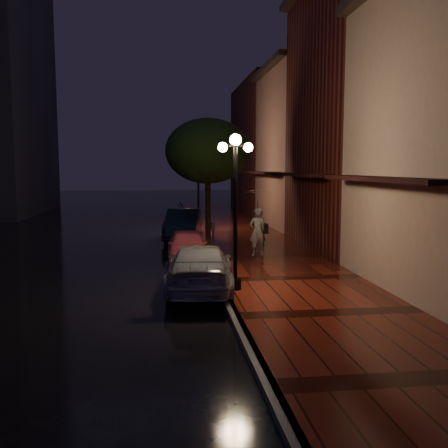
# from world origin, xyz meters

# --- Properties ---
(ground) EXTENTS (120.00, 120.00, 0.00)m
(ground) POSITION_xyz_m (0.00, 0.00, 0.00)
(ground) COLOR black
(ground) RESTS_ON ground
(sidewalk) EXTENTS (4.50, 60.00, 0.15)m
(sidewalk) POSITION_xyz_m (2.25, 0.00, 0.07)
(sidewalk) COLOR #43150C
(sidewalk) RESTS_ON ground
(curb) EXTENTS (0.25, 60.00, 0.15)m
(curb) POSITION_xyz_m (0.00, 0.00, 0.07)
(curb) COLOR #595451
(curb) RESTS_ON ground
(storefront_mid) EXTENTS (5.00, 8.00, 11.00)m
(storefront_mid) POSITION_xyz_m (7.00, 2.00, 5.50)
(storefront_mid) COLOR #511914
(storefront_mid) RESTS_ON ground
(storefront_far) EXTENTS (5.00, 8.00, 9.00)m
(storefront_far) POSITION_xyz_m (7.00, 10.00, 4.50)
(storefront_far) COLOR #8C5951
(storefront_far) RESTS_ON ground
(storefront_extra) EXTENTS (5.00, 12.00, 10.00)m
(storefront_extra) POSITION_xyz_m (7.00, 20.00, 5.00)
(storefront_extra) COLOR #511914
(storefront_extra) RESTS_ON ground
(streetlamp_near) EXTENTS (0.96, 0.36, 4.31)m
(streetlamp_near) POSITION_xyz_m (0.35, -5.00, 2.60)
(streetlamp_near) COLOR black
(streetlamp_near) RESTS_ON sidewalk
(streetlamp_far) EXTENTS (0.96, 0.36, 4.31)m
(streetlamp_far) POSITION_xyz_m (0.35, 9.00, 2.60)
(streetlamp_far) COLOR black
(streetlamp_far) RESTS_ON sidewalk
(street_tree) EXTENTS (4.16, 4.16, 5.80)m
(street_tree) POSITION_xyz_m (0.61, 5.99, 4.24)
(street_tree) COLOR black
(street_tree) RESTS_ON sidewalk
(pink_car) EXTENTS (1.45, 3.59, 1.22)m
(pink_car) POSITION_xyz_m (-0.74, 0.01, 0.61)
(pink_car) COLOR #E55E6D
(pink_car) RESTS_ON ground
(navy_car) EXTENTS (2.19, 4.72, 1.50)m
(navy_car) POSITION_xyz_m (-0.62, 6.13, 0.75)
(navy_car) COLOR black
(navy_car) RESTS_ON ground
(silver_car) EXTENTS (2.25, 4.74, 1.33)m
(silver_car) POSITION_xyz_m (-0.60, -4.38, 0.67)
(silver_car) COLOR #97979E
(silver_car) RESTS_ON ground
(woman_with_umbrella) EXTENTS (1.08, 1.10, 2.60)m
(woman_with_umbrella) POSITION_xyz_m (2.00, 0.26, 1.87)
(woman_with_umbrella) COLOR white
(woman_with_umbrella) RESTS_ON sidewalk
(parking_meter) EXTENTS (0.16, 0.14, 1.45)m
(parking_meter) POSITION_xyz_m (0.15, -0.94, 1.03)
(parking_meter) COLOR black
(parking_meter) RESTS_ON sidewalk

